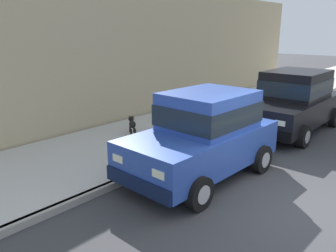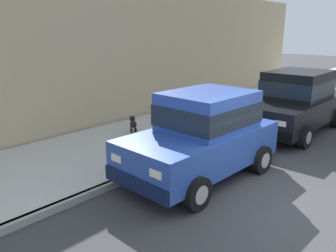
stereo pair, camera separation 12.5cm
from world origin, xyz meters
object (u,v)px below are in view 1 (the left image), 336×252
Objects in this scene: car_black_sedan at (294,101)px; fire_hydrant at (250,109)px; dog_black at (132,124)px; car_blue_hatchback at (204,134)px.

car_black_sedan is 6.36× the size of fire_hydrant.
fire_hydrant is (1.79, 3.92, 0.05)m from dog_black.
car_blue_hatchback reaches higher than fire_hydrant.
dog_black is (-3.33, -3.90, -0.55)m from car_black_sedan.
dog_black is 0.88× the size of fire_hydrant.
car_blue_hatchback is 0.83× the size of car_black_sedan.
car_blue_hatchback reaches higher than dog_black.
car_blue_hatchback is at bearing -90.82° from car_black_sedan.
car_blue_hatchback is 5.05m from fire_hydrant.
dog_black is at bearing -114.58° from fire_hydrant.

